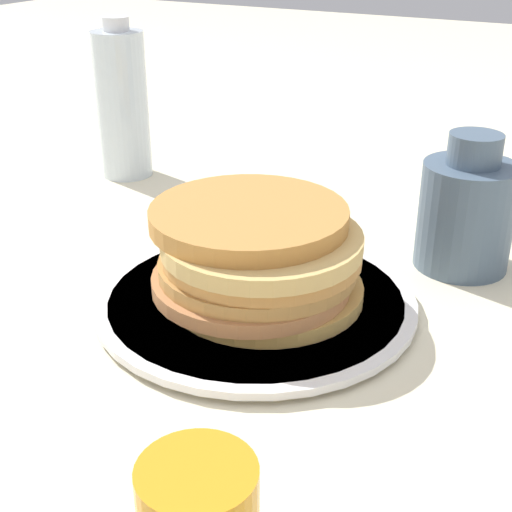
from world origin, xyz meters
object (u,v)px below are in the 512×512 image
(pancake_stack, at_px, (258,256))
(cream_jug, at_px, (466,211))
(water_bottle_far, at_px, (122,104))
(plate, at_px, (256,301))

(pancake_stack, xyz_separation_m, cream_jug, (-0.14, -0.18, 0.01))
(water_bottle_far, bearing_deg, plate, 144.29)
(water_bottle_far, bearing_deg, cream_jug, 172.63)
(pancake_stack, bearing_deg, cream_jug, -128.56)
(pancake_stack, relative_size, cream_jug, 1.38)
(plate, relative_size, water_bottle_far, 1.40)
(plate, distance_m, water_bottle_far, 0.43)
(water_bottle_far, bearing_deg, pancake_stack, 144.53)
(plate, distance_m, pancake_stack, 0.05)
(plate, bearing_deg, pancake_stack, -154.72)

